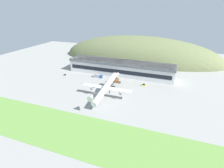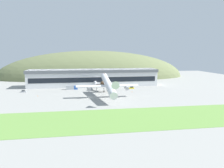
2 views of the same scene
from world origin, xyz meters
The scene contains 11 objects.
ground_plane centered at (0.00, 0.00, 0.00)m, with size 352.73×352.73×0.00m, color gray.
grass_strip_foreground centered at (0.00, -46.63, 0.04)m, with size 317.46×31.80×0.08m, color #669342.
hill_backdrop centered at (10.48, 108.80, 0.00)m, with size 204.19×75.12×58.88m, color #667047.
terminal_building centered at (6.22, 46.28, 7.77)m, with size 104.86×18.53×13.74m.
jetway_0 centered at (6.71, 28.59, 3.99)m, with size 3.38×16.27×5.43m.
cargo_airplane centered at (11.10, -3.16, 8.00)m, with size 38.34×50.84×11.86m.
service_car_0 centered at (-43.86, 24.01, 0.62)m, with size 3.75×1.77×1.50m.
service_car_1 centered at (33.68, 27.36, 0.65)m, with size 3.77×1.86×1.58m.
fuel_truck centered at (-11.30, 30.89, 1.54)m, with size 8.44×2.47×3.22m.
traffic_cone_0 centered at (-31.87, 8.51, 0.28)m, with size 0.52×0.52×0.58m.
traffic_cone_1 centered at (30.36, 13.01, 0.28)m, with size 0.52×0.52×0.58m.
Camera 2 is at (-7.49, -132.10, 27.06)m, focal length 35.00 mm.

